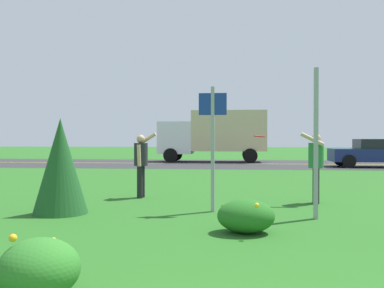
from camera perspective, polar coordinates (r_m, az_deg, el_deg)
name	(u,v)px	position (r m, az deg, el deg)	size (l,w,h in m)	color
ground_plane	(259,186)	(13.30, 9.03, -5.64)	(120.00, 120.00, 0.00)	#26601E
highway_strip	(248,164)	(24.76, 7.59, -2.67)	(120.00, 8.97, 0.01)	#2D2D30
highway_center_stripe	(248,164)	(24.76, 7.59, -2.66)	(120.00, 0.16, 0.00)	yellow
daylily_clump_front_left	(246,216)	(6.76, 7.27, -9.60)	(0.90, 0.80, 0.53)	#23661E
daylily_clump_front_center	(39,269)	(4.28, -19.87, -15.52)	(0.75, 0.73, 0.61)	#2D7526
sign_post_near_path	(213,136)	(8.52, 2.81, 1.09)	(0.56, 0.10, 2.52)	#93969B
sign_post_by_roadside	(316,143)	(8.08, 16.35, 0.08)	(0.07, 0.10, 2.77)	#93969B
evergreen_shrub_side	(60,166)	(8.71, -17.30, -2.83)	(1.06, 1.06, 1.88)	#1E5123
person_thrower_dark_shirt	(141,160)	(10.61, -6.88, -2.16)	(0.54, 0.51, 1.63)	#232328
person_catcher_green_shirt	(316,162)	(10.04, 16.34, -2.30)	(0.55, 0.51, 1.62)	#287038
frisbee_red	(259,136)	(9.77, 9.04, 1.03)	(0.27, 0.27, 0.06)	red
car_navy_center_left	(376,153)	(23.81, 23.53, -1.09)	(4.50, 2.00, 1.45)	navy
box_truck_white	(215,133)	(26.76, 3.08, 1.45)	(6.70, 2.46, 3.20)	silver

